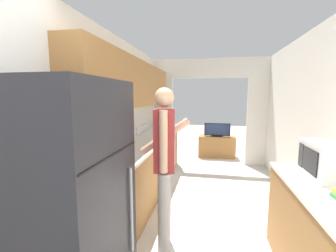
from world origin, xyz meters
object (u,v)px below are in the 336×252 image
(person, at_px, (164,164))
(microwave, at_px, (331,160))
(television, at_px, (217,130))
(tv_cabinet, at_px, (217,146))
(refrigerator, at_px, (64,205))
(range_oven, at_px, (157,153))

(person, relative_size, microwave, 3.61)
(television, bearing_deg, tv_cabinet, 90.00)
(person, height_order, tv_cabinet, person)
(television, bearing_deg, refrigerator, -104.03)
(microwave, relative_size, tv_cabinet, 0.50)
(refrigerator, xyz_separation_m, microwave, (2.06, 0.86, 0.19))
(refrigerator, xyz_separation_m, tv_cabinet, (1.17, 4.73, -0.59))
(range_oven, relative_size, television, 1.55)
(range_oven, height_order, person, person)
(tv_cabinet, bearing_deg, microwave, -77.09)
(tv_cabinet, relative_size, television, 1.42)
(microwave, xyz_separation_m, tv_cabinet, (-0.89, 3.87, -0.78))
(range_oven, height_order, tv_cabinet, range_oven)
(range_oven, bearing_deg, person, -74.32)
(television, bearing_deg, microwave, -76.95)
(refrigerator, xyz_separation_m, range_oven, (-0.07, 3.05, -0.41))
(refrigerator, bearing_deg, microwave, 22.57)
(refrigerator, height_order, person, refrigerator)
(range_oven, xyz_separation_m, tv_cabinet, (1.24, 1.68, -0.18))
(range_oven, bearing_deg, tv_cabinet, 53.56)
(refrigerator, height_order, microwave, refrigerator)
(person, bearing_deg, television, -17.88)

